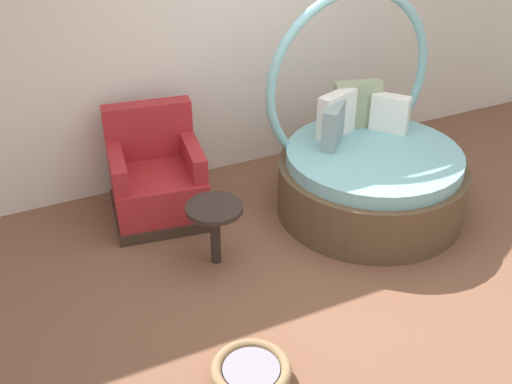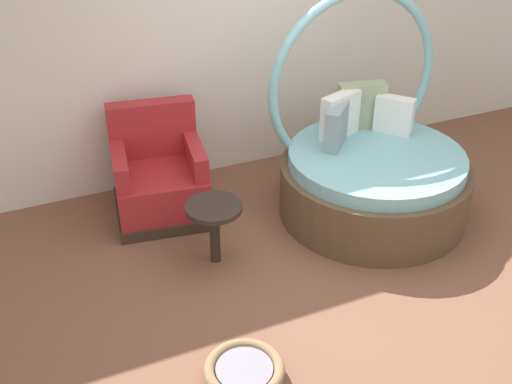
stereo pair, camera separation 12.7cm
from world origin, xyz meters
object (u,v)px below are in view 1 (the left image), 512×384
Objects in this scene: round_daybed at (368,168)px; pet_basket at (251,372)px; side_table at (215,216)px; red_armchair at (157,180)px.

round_daybed is 2.28m from pet_basket.
red_armchair is at bearing 102.21° from side_table.
round_daybed reaches higher than red_armchair.
pet_basket is at bearing -102.01° from side_table.
side_table is (0.19, -0.88, 0.10)m from red_armchair.
side_table reaches higher than pet_basket.
round_daybed is at bearing 6.42° from side_table.
pet_basket is at bearing -141.80° from round_daybed.
round_daybed reaches higher than side_table.
round_daybed is 1.85m from red_armchair.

